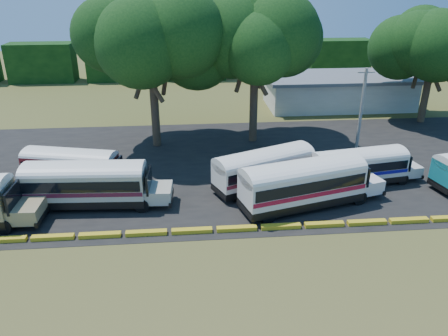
{
  "coord_description": "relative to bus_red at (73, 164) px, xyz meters",
  "views": [
    {
      "loc": [
        -1.57,
        -23.86,
        15.74
      ],
      "look_at": [
        1.09,
        6.0,
        2.41
      ],
      "focal_mm": 35.0,
      "sensor_mm": 36.0,
      "label": 1
    }
  ],
  "objects": [
    {
      "name": "ground",
      "position": [
        10.85,
        -9.31,
        -1.72
      ],
      "size": [
        160.0,
        160.0,
        0.0
      ],
      "primitive_type": "plane",
      "color": "#3D4C19",
      "rests_on": "ground"
    },
    {
      "name": "asphalt_strip",
      "position": [
        11.85,
        2.69,
        -1.71
      ],
      "size": [
        64.0,
        24.0,
        0.02
      ],
      "primitive_type": "cube",
      "color": "black",
      "rests_on": "ground"
    },
    {
      "name": "curb",
      "position": [
        10.85,
        -8.31,
        -1.57
      ],
      "size": [
        53.7,
        0.45,
        0.3
      ],
      "color": "gold",
      "rests_on": "ground"
    },
    {
      "name": "terminal_building",
      "position": [
        28.85,
        20.69,
        0.31
      ],
      "size": [
        19.0,
        9.0,
        4.0
      ],
      "color": "silver",
      "rests_on": "ground"
    },
    {
      "name": "treeline_backdrop",
      "position": [
        10.85,
        38.69,
        1.28
      ],
      "size": [
        130.0,
        4.0,
        6.0
      ],
      "color": "black",
      "rests_on": "ground"
    },
    {
      "name": "bus_red",
      "position": [
        0.0,
        0.0,
        0.0
      ],
      "size": [
        9.4,
        4.38,
        3.0
      ],
      "rotation": [
        0.0,
        0.0,
        -0.24
      ],
      "color": "black",
      "rests_on": "ground"
    },
    {
      "name": "bus_cream_west",
      "position": [
        2.0,
        -3.92,
        0.25
      ],
      "size": [
        10.72,
        3.2,
        3.48
      ],
      "rotation": [
        0.0,
        0.0,
        -0.05
      ],
      "color": "black",
      "rests_on": "ground"
    },
    {
      "name": "bus_cream_east",
      "position": [
        15.37,
        -2.09,
        0.12
      ],
      "size": [
        10.08,
        6.16,
        3.26
      ],
      "rotation": [
        0.0,
        0.0,
        0.41
      ],
      "color": "black",
      "rests_on": "ground"
    },
    {
      "name": "bus_white_red",
      "position": [
        17.64,
        -5.46,
        0.34
      ],
      "size": [
        11.4,
        5.56,
        3.64
      ],
      "rotation": [
        0.0,
        0.0,
        0.27
      ],
      "color": "black",
      "rests_on": "ground"
    },
    {
      "name": "bus_white_blue",
      "position": [
        23.14,
        -2.11,
        -0.0
      ],
      "size": [
        9.49,
        3.7,
        3.04
      ],
      "rotation": [
        0.0,
        0.0,
        0.16
      ],
      "color": "black",
      "rests_on": "ground"
    },
    {
      "name": "tree_west",
      "position": [
        6.21,
        8.35,
        8.96
      ],
      "size": [
        10.6,
        10.6,
        14.62
      ],
      "color": "#332319",
      "rests_on": "ground"
    },
    {
      "name": "tree_center",
      "position": [
        15.99,
        8.85,
        9.64
      ],
      "size": [
        10.91,
        10.91,
        15.42
      ],
      "color": "#332319",
      "rests_on": "ground"
    },
    {
      "name": "tree_east",
      "position": [
        36.47,
        13.34,
        7.17
      ],
      "size": [
        9.84,
        9.84,
        12.54
      ],
      "color": "#332319",
      "rests_on": "ground"
    },
    {
      "name": "utility_pole",
      "position": [
        25.86,
        5.65,
        2.35
      ],
      "size": [
        1.6,
        0.3,
        7.91
      ],
      "color": "gray",
      "rests_on": "ground"
    }
  ]
}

